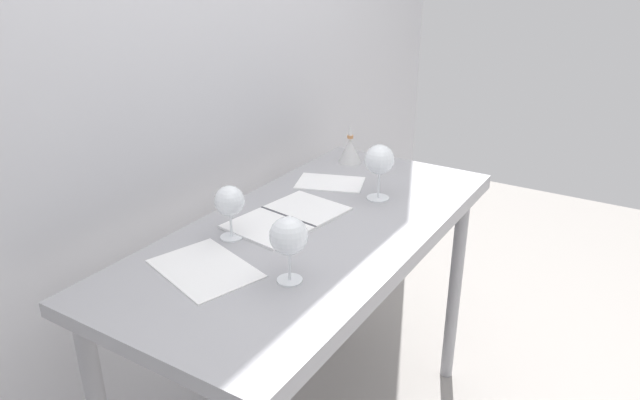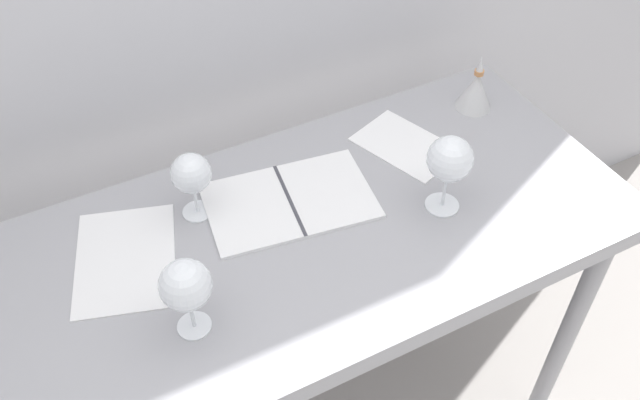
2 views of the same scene
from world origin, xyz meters
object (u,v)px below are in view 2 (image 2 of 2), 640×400
at_px(wine_glass_far_left, 191,175).
at_px(wine_glass_near_left, 186,287).
at_px(wine_glass_near_right, 450,161).
at_px(decanter_funnel, 476,90).
at_px(open_notebook, 290,201).
at_px(tasting_sheet_upper, 405,145).
at_px(tasting_sheet_lower, 125,259).

bearing_deg(wine_glass_far_left, wine_glass_near_left, -111.57).
height_order(wine_glass_far_left, wine_glass_near_right, wine_glass_near_right).
xyz_separation_m(wine_glass_far_left, decanter_funnel, (0.76, 0.03, -0.06)).
xyz_separation_m(open_notebook, tasting_sheet_upper, (0.33, 0.04, -0.00)).
xyz_separation_m(tasting_sheet_lower, decanter_funnel, (0.93, 0.09, 0.05)).
distance_m(tasting_sheet_lower, decanter_funnel, 0.94).
bearing_deg(tasting_sheet_upper, decanter_funnel, -7.60).
bearing_deg(tasting_sheet_lower, wine_glass_far_left, 35.53).
relative_size(open_notebook, tasting_sheet_lower, 1.41).
bearing_deg(decanter_funnel, tasting_sheet_lower, -174.56).
relative_size(wine_glass_near_left, tasting_sheet_upper, 0.74).
bearing_deg(open_notebook, wine_glass_far_left, 169.49).
bearing_deg(wine_glass_far_left, tasting_sheet_lower, -161.98).
height_order(wine_glass_far_left, wine_glass_near_left, wine_glass_near_left).
xyz_separation_m(wine_glass_near_left, decanter_funnel, (0.87, 0.31, -0.07)).
xyz_separation_m(wine_glass_near_right, open_notebook, (-0.29, 0.16, -0.13)).
relative_size(wine_glass_near_right, open_notebook, 0.47).
height_order(wine_glass_near_left, decanter_funnel, wine_glass_near_left).
distance_m(wine_glass_near_right, tasting_sheet_lower, 0.69).
height_order(wine_glass_near_left, tasting_sheet_upper, wine_glass_near_left).
bearing_deg(wine_glass_near_left, decanter_funnel, 19.64).
bearing_deg(wine_glass_near_left, tasting_sheet_lower, 107.13).
xyz_separation_m(wine_glass_near_right, decanter_funnel, (0.27, 0.26, -0.08)).
bearing_deg(tasting_sheet_lower, wine_glass_near_left, -55.36).
xyz_separation_m(wine_glass_far_left, tasting_sheet_upper, (0.52, -0.02, -0.11)).
bearing_deg(open_notebook, tasting_sheet_lower, -172.85).
distance_m(tasting_sheet_upper, decanter_funnel, 0.25).
height_order(tasting_sheet_upper, tasting_sheet_lower, same).
relative_size(wine_glass_near_left, decanter_funnel, 1.15).
bearing_deg(decanter_funnel, open_notebook, -170.43).
bearing_deg(tasting_sheet_lower, decanter_funnel, 22.95).
relative_size(open_notebook, tasting_sheet_upper, 1.69).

